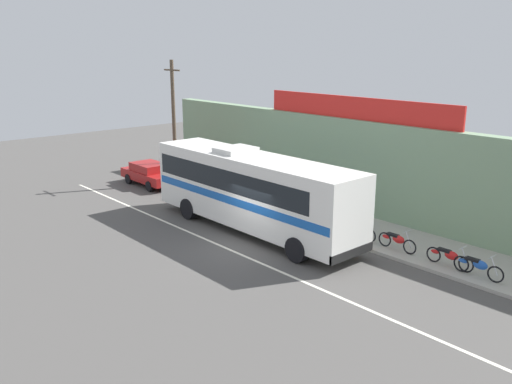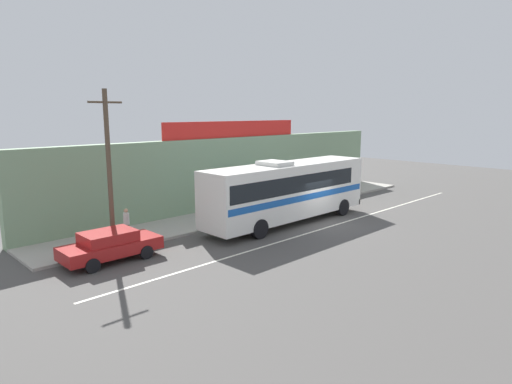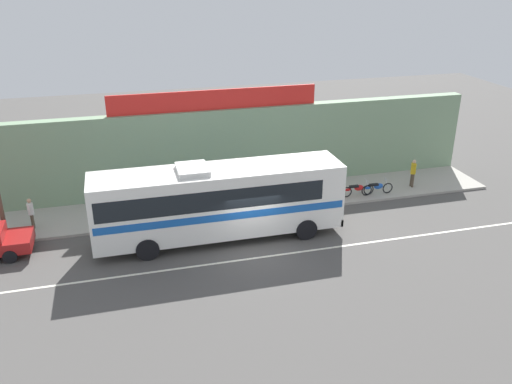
{
  "view_description": "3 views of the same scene",
  "coord_description": "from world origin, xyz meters",
  "views": [
    {
      "loc": [
        16.58,
        -14.14,
        8.28
      ],
      "look_at": [
        -1.25,
        1.64,
        1.87
      ],
      "focal_mm": 37.97,
      "sensor_mm": 36.0,
      "label": 1
    },
    {
      "loc": [
        -20.34,
        -15.25,
        6.52
      ],
      "look_at": [
        -3.94,
        1.54,
        2.2
      ],
      "focal_mm": 30.62,
      "sensor_mm": 36.0,
      "label": 2
    },
    {
      "loc": [
        -5.53,
        -20.86,
        12.23
      ],
      "look_at": [
        0.64,
        2.18,
        1.91
      ],
      "focal_mm": 37.28,
      "sensor_mm": 36.0,
      "label": 3
    }
  ],
  "objects": [
    {
      "name": "storefront_billboard",
      "position": [
        -0.31,
        7.35,
        5.35
      ],
      "size": [
        11.55,
        0.12,
        1.1
      ],
      "primitive_type": "cube",
      "color": "red",
      "rests_on": "storefront_facade"
    },
    {
      "name": "pedestrian_far_right",
      "position": [
        -4.69,
        4.99,
        1.11
      ],
      "size": [
        0.3,
        0.48,
        1.67
      ],
      "color": "black",
      "rests_on": "sidewalk_slab"
    },
    {
      "name": "utility_pole",
      "position": [
        -11.22,
        3.81,
        3.98
      ],
      "size": [
        1.6,
        0.22,
        7.41
      ],
      "color": "brown",
      "rests_on": "sidewalk_slab"
    },
    {
      "name": "motorcycle_black",
      "position": [
        8.22,
        4.04,
        0.57
      ],
      "size": [
        1.92,
        0.56,
        0.94
      ],
      "color": "black",
      "rests_on": "sidewalk_slab"
    },
    {
      "name": "pedestrian_by_curb",
      "position": [
        -10.1,
        4.6,
        1.07
      ],
      "size": [
        0.3,
        0.48,
        1.6
      ],
      "color": "brown",
      "rests_on": "sidewalk_slab"
    },
    {
      "name": "ground_plane",
      "position": [
        0.0,
        0.0,
        0.0
      ],
      "size": [
        70.0,
        70.0,
        0.0
      ],
      "primitive_type": "plane",
      "color": "#4F4C49"
    },
    {
      "name": "motorcycle_orange",
      "position": [
        4.7,
        4.12,
        0.57
      ],
      "size": [
        1.83,
        0.56,
        0.94
      ],
      "color": "black",
      "rests_on": "sidewalk_slab"
    },
    {
      "name": "parked_car",
      "position": [
        -12.03,
        2.46,
        0.74
      ],
      "size": [
        4.29,
        1.86,
        1.37
      ],
      "color": "maroon",
      "rests_on": "ground_plane"
    },
    {
      "name": "road_center_stripe",
      "position": [
        0.0,
        -0.8,
        0.0
      ],
      "size": [
        30.0,
        0.14,
        0.01
      ],
      "primitive_type": "cube",
      "color": "silver",
      "rests_on": "ground_plane"
    },
    {
      "name": "sidewalk_slab",
      "position": [
        0.0,
        5.2,
        0.07
      ],
      "size": [
        30.0,
        3.6,
        0.14
      ],
      "primitive_type": "cube",
      "color": "#A8A399",
      "rests_on": "ground_plane"
    },
    {
      "name": "storefront_facade",
      "position": [
        0.0,
        7.35,
        2.4
      ],
      "size": [
        30.0,
        0.7,
        4.8
      ],
      "primitive_type": "cube",
      "color": "gray",
      "rests_on": "ground_plane"
    },
    {
      "name": "motorcycle_green",
      "position": [
        7.04,
        4.11,
        0.57
      ],
      "size": [
        1.96,
        0.56,
        0.94
      ],
      "color": "black",
      "rests_on": "sidewalk_slab"
    },
    {
      "name": "pedestrian_far_left",
      "position": [
        10.73,
        4.56,
        1.11
      ],
      "size": [
        0.3,
        0.48,
        1.67
      ],
      "color": "brown",
      "rests_on": "sidewalk_slab"
    },
    {
      "name": "motorcycle_purple",
      "position": [
        2.71,
        4.05,
        0.57
      ],
      "size": [
        1.93,
        0.56,
        0.94
      ],
      "color": "black",
      "rests_on": "sidewalk_slab"
    },
    {
      "name": "intercity_bus",
      "position": [
        -1.43,
        1.5,
        2.07
      ],
      "size": [
        11.71,
        2.62,
        3.78
      ],
      "color": "white",
      "rests_on": "ground_plane"
    }
  ]
}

